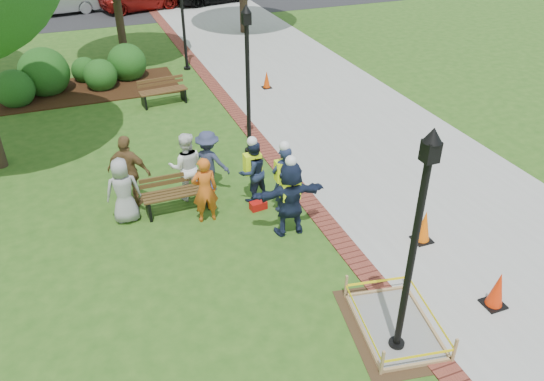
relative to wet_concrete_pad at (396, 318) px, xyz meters
name	(u,v)px	position (x,y,z in m)	size (l,w,h in m)	color
ground	(270,261)	(-1.47, 2.61, -0.23)	(100.00, 100.00, 0.00)	#285116
sidewalk	(298,81)	(3.53, 12.61, -0.22)	(6.00, 60.00, 0.02)	#9E9E99
brick_edging	(219,92)	(0.28, 12.61, -0.22)	(0.50, 60.00, 0.03)	maroon
mulch_bed	(83,90)	(-4.47, 14.61, -0.21)	(7.00, 3.00, 0.05)	#381E0F
parking_lot	(115,2)	(-1.47, 29.61, -0.23)	(36.00, 12.00, 0.01)	black
wet_concrete_pad	(396,318)	(0.00, 0.00, 0.00)	(2.06, 2.55, 0.55)	#47331E
bench_near	(178,200)	(-2.88, 5.29, 0.05)	(1.67, 0.57, 0.90)	brown
bench_far	(164,96)	(-1.85, 12.19, 0.05)	(1.71, 0.72, 0.90)	brown
cone_front	(497,290)	(2.09, -0.20, 0.16)	(0.41, 0.41, 0.81)	black
cone_back	(424,227)	(2.00, 2.05, 0.16)	(0.41, 0.41, 0.81)	black
cone_far	(267,80)	(2.11, 12.35, 0.09)	(0.34, 0.34, 0.67)	black
toolbox	(258,205)	(-1.02, 4.63, -0.13)	(0.41, 0.23, 0.21)	#B3120D
lamp_near	(416,233)	(-0.22, -0.39, 2.25)	(0.28, 0.28, 4.26)	black
lamp_mid	(248,71)	(-0.22, 7.61, 2.25)	(0.28, 0.28, 4.26)	black
lamp_far	(182,8)	(-0.22, 15.61, 2.25)	(0.28, 0.28, 4.26)	black
shrub_a	(19,105)	(-6.73, 14.01, -0.23)	(1.37, 1.37, 1.37)	#1E4C15
shrub_b	(49,93)	(-5.69, 14.87, -0.23)	(1.82, 1.82, 1.82)	#1E4C15
shrub_c	(103,89)	(-3.75, 14.55, -0.23)	(1.23, 1.23, 1.23)	#1E4C15
shrub_d	(129,78)	(-2.65, 15.36, -0.23)	(1.50, 1.50, 1.50)	#1E4C15
shrub_e	(87,81)	(-4.25, 15.65, -0.23)	(1.02, 1.02, 1.02)	#1E4C15
casual_person_a	(123,191)	(-4.11, 5.32, 0.58)	(0.53, 0.35, 1.64)	#959595
casual_person_b	(205,190)	(-2.33, 4.63, 0.60)	(0.55, 0.37, 1.68)	#D25B18
casual_person_c	(186,167)	(-2.49, 5.79, 0.66)	(0.63, 0.47, 1.79)	white
casual_person_d	(129,172)	(-3.87, 5.94, 0.71)	(0.72, 0.66, 1.89)	brown
casual_person_e	(208,162)	(-1.88, 5.94, 0.60)	(0.64, 0.59, 1.67)	#303655
hivis_worker_a	(290,196)	(-0.66, 3.47, 0.75)	(0.62, 0.42, 2.00)	#161739
hivis_worker_b	(284,177)	(-0.44, 4.39, 0.70)	(0.59, 0.41, 1.88)	#1B2E47
hivis_worker_c	(253,169)	(-0.98, 5.11, 0.65)	(0.59, 0.47, 1.76)	#192142
parked_car_b	(62,14)	(-4.71, 27.55, -0.23)	(4.81, 2.09, 1.57)	#A6A5AA
parked_car_c	(142,9)	(-0.22, 27.07, -0.23)	(4.36, 1.90, 1.42)	maroon
parked_car_d	(212,3)	(4.08, 27.26, -0.23)	(4.62, 2.01, 1.51)	black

